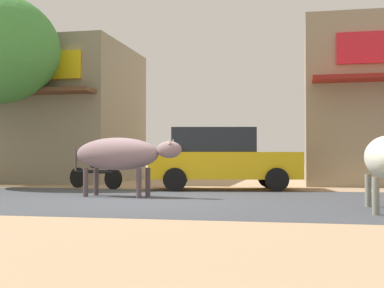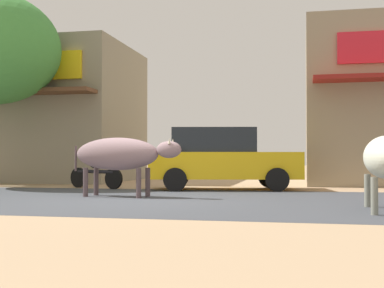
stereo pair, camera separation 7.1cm
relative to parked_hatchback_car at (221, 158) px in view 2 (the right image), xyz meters
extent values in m
plane|color=tan|center=(-1.20, -3.57, -0.84)|extent=(80.00, 80.00, 0.00)
cube|color=#41444B|center=(-1.20, -3.57, -0.84)|extent=(72.00, 6.46, 0.00)
cube|color=gray|center=(-7.32, 4.05, 1.59)|extent=(6.57, 4.94, 4.86)
cube|color=yellow|center=(-7.32, 1.52, 2.95)|extent=(5.25, 0.10, 0.90)
cube|color=gold|center=(0.09, 0.02, -0.19)|extent=(4.20, 2.33, 0.70)
cube|color=#1E2328|center=(-0.20, -0.04, 0.48)|extent=(2.42, 1.87, 0.64)
cylinder|color=black|center=(1.20, 1.05, -0.54)|extent=(0.62, 0.29, 0.60)
cylinder|color=black|center=(1.51, -0.53, -0.54)|extent=(0.62, 0.29, 0.60)
cylinder|color=black|center=(-1.33, 0.57, -0.54)|extent=(0.62, 0.29, 0.60)
cylinder|color=black|center=(-1.03, -1.02, -0.54)|extent=(0.62, 0.29, 0.60)
cylinder|color=black|center=(-2.87, -0.48, -0.56)|extent=(0.56, 0.28, 0.57)
cylinder|color=black|center=(-4.09, -0.01, -0.56)|extent=(0.56, 0.28, 0.57)
cylinder|color=black|center=(-3.48, -0.25, -0.38)|extent=(1.26, 0.56, 0.10)
ellipsoid|color=black|center=(-3.43, -0.27, -0.16)|extent=(0.61, 0.42, 0.28)
cylinder|color=black|center=(-2.93, -0.46, -0.11)|extent=(0.06, 0.06, 0.60)
ellipsoid|color=gray|center=(-1.87, -2.98, 0.10)|extent=(2.06, 0.92, 0.72)
ellipsoid|color=gray|center=(-0.64, -3.15, 0.19)|extent=(0.59, 0.35, 0.36)
cone|color=beige|center=(-0.58, -3.06, 0.37)|extent=(0.06, 0.06, 0.12)
cone|color=beige|center=(-0.60, -3.26, 0.37)|extent=(0.06, 0.06, 0.12)
cylinder|color=#4F3F41|center=(-1.20, -2.84, -0.52)|extent=(0.11, 0.11, 0.64)
cylinder|color=#4F3F41|center=(-1.26, -3.30, -0.52)|extent=(0.11, 0.11, 0.64)
cylinder|color=#4F3F41|center=(-2.48, -2.67, -0.52)|extent=(0.11, 0.11, 0.64)
cylinder|color=#4F3F41|center=(-2.54, -3.12, -0.52)|extent=(0.11, 0.11, 0.64)
cylinder|color=#4F3F41|center=(-2.90, -2.84, 0.00)|extent=(0.05, 0.05, 0.57)
ellipsoid|color=beige|center=(3.53, -3.72, 0.13)|extent=(0.30, 0.57, 0.36)
cone|color=beige|center=(3.43, -3.66, 0.31)|extent=(0.06, 0.06, 0.12)
cone|color=beige|center=(3.63, -3.67, 0.31)|extent=(0.06, 0.06, 0.12)
cylinder|color=gray|center=(3.26, -4.31, -0.55)|extent=(0.11, 0.11, 0.58)
cylinder|color=gray|center=(3.21, -5.60, -0.55)|extent=(0.11, 0.11, 0.58)
camera|label=1|loc=(2.10, -14.07, 0.06)|focal=49.59mm
camera|label=2|loc=(2.17, -14.05, 0.06)|focal=49.59mm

